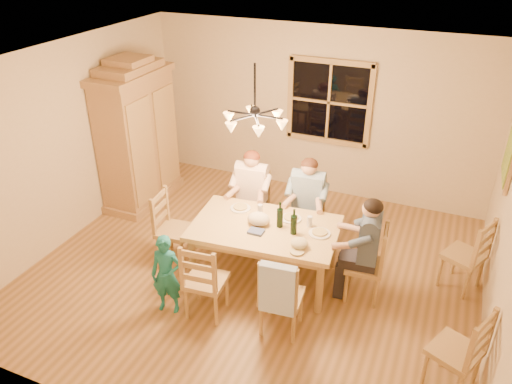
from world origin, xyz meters
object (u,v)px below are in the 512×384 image
at_px(chair_far_right, 306,227).
at_px(chair_near_left, 207,291).
at_px(chandelier, 255,119).
at_px(dining_table, 265,233).
at_px(adult_slate_man, 368,237).
at_px(chair_spare_front, 452,363).
at_px(chair_near_right, 281,307).
at_px(chair_far_left, 252,218).
at_px(adult_plaid_man, 308,193).
at_px(armoire, 138,138).
at_px(chair_end_left, 176,240).
at_px(wine_bottle_b, 294,222).
at_px(chair_end_right, 363,275).
at_px(chair_spare_back, 461,266).
at_px(wine_bottle_a, 280,215).
at_px(child, 167,275).
at_px(adult_woman, 252,185).

bearing_deg(chair_far_right, chair_near_left, 64.80).
xyz_separation_m(chandelier, dining_table, (0.16, -0.07, -1.42)).
bearing_deg(adult_slate_man, chair_spare_front, -138.50).
distance_m(dining_table, adult_slate_man, 1.24).
bearing_deg(chair_near_right, adult_slate_man, 46.74).
height_order(chair_far_left, adult_plaid_man, adult_plaid_man).
bearing_deg(dining_table, chair_near_right, -56.75).
height_order(armoire, chair_far_right, armoire).
bearing_deg(chair_end_left, wine_bottle_b, 88.01).
xyz_separation_m(chair_far_right, chair_spare_front, (2.02, -1.75, 0.00)).
xyz_separation_m(adult_plaid_man, adult_slate_man, (0.96, -0.75, 0.00)).
bearing_deg(chair_end_right, chair_spare_back, -63.98).
bearing_deg(chair_far_right, chair_end_left, 27.98).
relative_size(chair_end_left, chair_spare_back, 1.00).
bearing_deg(chair_far_left, chair_end_left, 46.74).
bearing_deg(chair_far_right, wine_bottle_a, 77.79).
bearing_deg(child, chair_end_left, 104.02).
bearing_deg(adult_plaid_man, child, 55.01).
distance_m(dining_table, adult_plaid_man, 0.92).
relative_size(wine_bottle_a, chair_spare_front, 0.33).
bearing_deg(chair_end_right, chandelier, 86.47).
bearing_deg(dining_table, adult_plaid_man, 72.97).
height_order(adult_plaid_man, chair_spare_back, adult_plaid_man).
bearing_deg(adult_slate_man, wine_bottle_a, 87.56).
bearing_deg(chair_near_right, chair_end_left, 153.43).
distance_m(dining_table, chair_near_left, 1.01).
relative_size(chair_near_left, chair_spare_back, 1.00).
xyz_separation_m(chair_end_left, chair_end_right, (2.44, 0.23, 0.00)).
xyz_separation_m(chair_near_left, adult_plaid_man, (0.63, 1.73, 0.54)).
relative_size(child, chair_spare_front, 1.00).
relative_size(chair_end_left, wine_bottle_a, 3.00).
xyz_separation_m(armoire, chair_near_right, (3.10, -1.94, -0.75)).
bearing_deg(chair_near_left, wine_bottle_a, 55.05).
relative_size(dining_table, chair_near_right, 1.88).
bearing_deg(adult_woman, adult_slate_man, 153.43).
bearing_deg(armoire, wine_bottle_b, -21.60).
bearing_deg(adult_woman, chair_near_right, 117.90).
xyz_separation_m(armoire, chair_spare_front, (4.87, -2.04, -0.75)).
height_order(chair_near_left, adult_plaid_man, adult_plaid_man).
relative_size(armoire, chair_spare_back, 2.32).
height_order(chair_near_right, chair_end_left, same).
relative_size(chandelier, dining_table, 0.41).
xyz_separation_m(chair_far_left, chair_end_right, (1.74, -0.67, 0.00)).
bearing_deg(adult_woman, chandelier, 110.99).
distance_m(chair_near_right, wine_bottle_b, 1.00).
bearing_deg(armoire, adult_slate_man, -15.22).
bearing_deg(chair_far_left, adult_slate_man, 153.43).
relative_size(chair_far_right, wine_bottle_a, 3.00).
distance_m(chair_far_left, adult_slate_man, 1.94).
xyz_separation_m(chair_far_right, adult_woman, (-0.78, -0.07, 0.54)).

